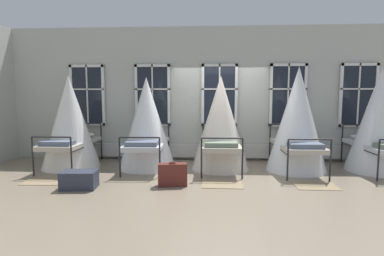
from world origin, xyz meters
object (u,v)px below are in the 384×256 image
Objects in this scene: cot_third at (221,124)px; cot_fifth at (379,121)px; cot_second at (147,124)px; travel_trunk at (79,180)px; cot_fourth at (297,120)px; cot_first at (70,123)px; suitcase_dark at (173,175)px.

cot_third is 0.93× the size of cot_fifth.
travel_trunk is (-0.94, -1.75, -0.90)m from cot_second.
cot_third is 3.46× the size of travel_trunk.
cot_first is at bearing 89.23° from cot_fourth.
cot_fourth is 4.13× the size of suitcase_dark.
suitcase_dark is at bearing -118.28° from cot_first.
cot_fourth is 3.77× the size of travel_trunk.
cot_third is 3.35m from travel_trunk.
suitcase_dark is at bearing 8.63° from travel_trunk.
travel_trunk is at bearing 122.62° from cot_third.
cot_second is 3.74× the size of suitcase_dark.
suitcase_dark reaches higher than travel_trunk.
cot_fourth reaches higher than suitcase_dark.
suitcase_dark is 1.76m from travel_trunk.
cot_second is at bearing 61.78° from travel_trunk.
travel_trunk is at bearing 150.10° from cot_second.
cot_first is 3.50× the size of travel_trunk.
cot_second reaches higher than travel_trunk.
suitcase_dark is (2.68, -1.44, -0.87)m from cot_first.
cot_fourth is (1.77, -0.07, 0.10)m from cot_third.
cot_fourth is at bearing 92.84° from cot_fifth.
cot_second is 0.99× the size of cot_third.
cot_first is 1.01× the size of cot_third.
cot_fifth is (5.39, -0.02, 0.10)m from cot_second.
cot_third reaches higher than travel_trunk.
cot_second is 0.91× the size of cot_fifth.
cot_fourth reaches higher than cot_first.
travel_trunk is at bearing 106.43° from cot_fifth.
cot_third is 3.63m from cot_fifth.
cot_fifth is 4.09× the size of suitcase_dark.
cot_third is 1.97m from suitcase_dark.
cot_second is at bearing 90.96° from cot_fifth.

